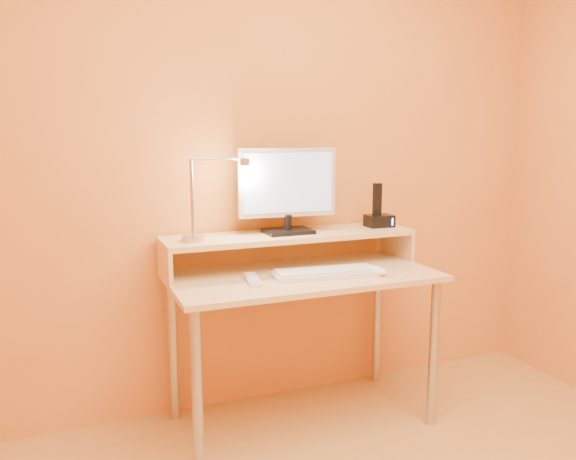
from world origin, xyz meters
name	(u,v)px	position (x,y,z in m)	size (l,w,h in m)	color
wall_back	(277,153)	(0.00, 1.50, 1.25)	(3.00, 0.04, 2.50)	orange
desk_leg_fl	(197,394)	(-0.55, 0.93, 0.35)	(0.04, 0.04, 0.69)	#AEAEB5
desk_leg_fr	(434,353)	(0.55, 0.93, 0.35)	(0.04, 0.04, 0.69)	#AEAEB5
desk_leg_bl	(173,349)	(-0.55, 1.43, 0.35)	(0.04, 0.04, 0.69)	#AEAEB5
desk_leg_br	(377,320)	(0.55, 1.43, 0.35)	(0.04, 0.04, 0.69)	#AEAEB5
desk_lower	(302,276)	(0.00, 1.18, 0.71)	(1.20, 0.60, 0.03)	#E2BA86
shelf_riser_left	(165,263)	(-0.59, 1.33, 0.79)	(0.02, 0.30, 0.14)	#E2BA86
shelf_riser_right	(396,243)	(0.59, 1.33, 0.79)	(0.02, 0.30, 0.14)	#E2BA86
desk_shelf	(290,236)	(0.00, 1.33, 0.87)	(1.20, 0.30, 0.03)	#E2BA86
monitor_foot	(288,231)	(-0.01, 1.33, 0.89)	(0.22, 0.16, 0.02)	black
monitor_neck	(288,222)	(-0.01, 1.33, 0.93)	(0.04, 0.04, 0.07)	black
monitor_panel	(287,183)	(-0.01, 1.34, 1.12)	(0.47, 0.04, 0.32)	silver
monitor_back	(285,182)	(-0.01, 1.36, 1.12)	(0.42, 0.01, 0.27)	black
monitor_screen	(289,183)	(-0.01, 1.32, 1.12)	(0.43, 0.00, 0.28)	#A1ABE1
lamp_base	(193,238)	(-0.47, 1.30, 0.89)	(0.10, 0.10, 0.03)	#AEAEB5
lamp_post	(192,198)	(-0.47, 1.30, 1.07)	(0.01, 0.01, 0.33)	#AEAEB5
lamp_arm	(218,159)	(-0.35, 1.30, 1.24)	(0.01, 0.01, 0.24)	#AEAEB5
lamp_head	(245,162)	(-0.23, 1.30, 1.22)	(0.04, 0.04, 0.03)	#AEAEB5
lamp_bulb	(245,165)	(-0.23, 1.30, 1.20)	(0.03, 0.03, 0.00)	#FFEAC6
phone_dock	(379,221)	(0.49, 1.33, 0.91)	(0.13, 0.10, 0.06)	black
phone_handset	(377,199)	(0.47, 1.33, 1.02)	(0.04, 0.03, 0.16)	black
phone_led	(392,222)	(0.53, 1.28, 0.91)	(0.01, 0.00, 0.04)	#2281FF
keyboard	(326,274)	(0.07, 1.09, 0.73)	(0.47, 0.15, 0.02)	silver
mouse	(376,270)	(0.29, 1.03, 0.74)	(0.07, 0.12, 0.04)	white
remote_control	(253,280)	(-0.26, 1.11, 0.73)	(0.05, 0.19, 0.02)	silver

